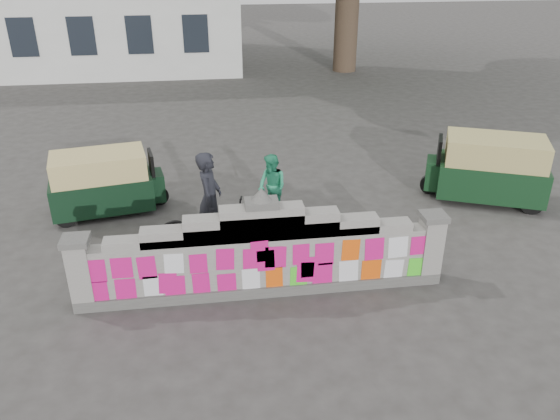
{
  "coord_description": "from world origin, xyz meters",
  "views": [
    {
      "loc": [
        -0.83,
        -8.01,
        5.57
      ],
      "look_at": [
        0.45,
        1.0,
        1.1
      ],
      "focal_mm": 35.0,
      "sensor_mm": 36.0,
      "label": 1
    }
  ],
  "objects_px": {
    "cyclist_rider": "(211,211)",
    "cyclist_bike": "(212,228)",
    "rickshaw_right": "(489,168)",
    "rickshaw_left": "(104,182)",
    "pedestrian": "(272,187)"
  },
  "relations": [
    {
      "from": "cyclist_bike",
      "to": "rickshaw_right",
      "type": "xyz_separation_m",
      "value": [
        6.56,
        1.62,
        0.25
      ]
    },
    {
      "from": "rickshaw_left",
      "to": "cyclist_bike",
      "type": "bearing_deg",
      "value": -53.97
    },
    {
      "from": "cyclist_rider",
      "to": "rickshaw_right",
      "type": "relative_size",
      "value": 0.65
    },
    {
      "from": "cyclist_bike",
      "to": "rickshaw_left",
      "type": "height_order",
      "value": "rickshaw_left"
    },
    {
      "from": "cyclist_rider",
      "to": "rickshaw_right",
      "type": "bearing_deg",
      "value": -65.32
    },
    {
      "from": "cyclist_rider",
      "to": "rickshaw_right",
      "type": "distance_m",
      "value": 6.76
    },
    {
      "from": "cyclist_rider",
      "to": "rickshaw_left",
      "type": "bearing_deg",
      "value": 57.21
    },
    {
      "from": "cyclist_bike",
      "to": "rickshaw_left",
      "type": "distance_m",
      "value": 3.22
    },
    {
      "from": "cyclist_rider",
      "to": "rickshaw_left",
      "type": "xyz_separation_m",
      "value": [
        -2.33,
        2.21,
        -0.2
      ]
    },
    {
      "from": "rickshaw_right",
      "to": "rickshaw_left",
      "type": "bearing_deg",
      "value": 19.39
    },
    {
      "from": "rickshaw_right",
      "to": "pedestrian",
      "type": "bearing_deg",
      "value": 25.41
    },
    {
      "from": "cyclist_rider",
      "to": "cyclist_bike",
      "type": "bearing_deg",
      "value": -142.66
    },
    {
      "from": "cyclist_rider",
      "to": "pedestrian",
      "type": "relative_size",
      "value": 1.28
    },
    {
      "from": "cyclist_bike",
      "to": "cyclist_rider",
      "type": "bearing_deg",
      "value": 37.34
    },
    {
      "from": "cyclist_rider",
      "to": "rickshaw_left",
      "type": "distance_m",
      "value": 3.22
    }
  ]
}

